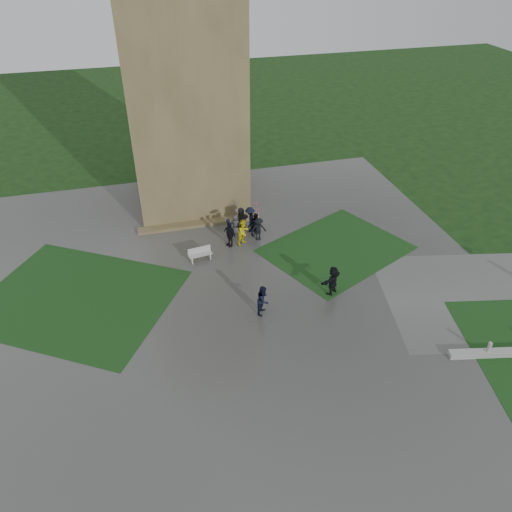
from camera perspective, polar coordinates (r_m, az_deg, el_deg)
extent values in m
plane|color=black|center=(28.64, -2.95, -7.03)|extent=(120.00, 120.00, 0.00)
cube|color=#3A3A38|center=(30.14, -3.76, -4.58)|extent=(34.00, 34.00, 0.02)
cube|color=#123412|center=(31.74, -19.77, -4.57)|extent=(14.10, 13.46, 0.01)
cube|color=#123412|center=(34.59, 9.11, 0.79)|extent=(11.12, 10.15, 0.01)
cube|color=brown|center=(37.66, -8.54, 18.77)|extent=(8.00, 8.00, 18.00)
cube|color=brown|center=(37.08, -6.47, 3.71)|extent=(9.00, 0.80, 0.22)
cylinder|color=gray|center=(28.77, 25.04, -9.63)|extent=(0.20, 0.20, 0.90)
cube|color=#AAAAA6|center=(33.01, -6.37, 0.17)|extent=(1.60, 0.69, 0.06)
cube|color=#AAAAA6|center=(33.01, -7.37, -0.41)|extent=(0.14, 0.42, 0.43)
cube|color=#AAAAA6|center=(33.29, -5.33, 0.07)|extent=(0.14, 0.42, 0.43)
cube|color=#AAAAA6|center=(33.06, -6.52, 0.72)|extent=(1.54, 0.28, 0.41)
imported|color=black|center=(35.33, 0.03, 3.67)|extent=(0.93, 0.90, 1.70)
imported|color=black|center=(35.70, -0.69, 4.20)|extent=(0.97, 1.36, 1.90)
imported|color=black|center=(36.04, -1.73, 4.31)|extent=(1.00, 0.96, 1.69)
imported|color=#3D3C41|center=(35.57, -2.40, 3.63)|extent=(0.79, 0.62, 1.45)
imported|color=black|center=(35.02, -3.15, 3.16)|extent=(0.42, 0.59, 1.55)
imported|color=black|center=(34.12, -3.04, 2.52)|extent=(1.07, 1.23, 1.83)
imported|color=yellow|center=(34.25, -1.46, 2.75)|extent=(1.05, 0.94, 1.88)
imported|color=black|center=(34.74, 0.30, 3.10)|extent=(1.17, 0.70, 1.72)
imported|color=pink|center=(34.12, 0.30, 4.84)|extent=(1.05, 1.05, 0.97)
imported|color=#432E80|center=(34.88, -2.45, 5.57)|extent=(0.84, 0.84, 0.77)
imported|color=black|center=(33.68, -1.48, 4.34)|extent=(0.67, 0.67, 0.58)
imported|color=pink|center=(34.69, 0.03, 5.52)|extent=(0.99, 0.99, 0.91)
imported|color=black|center=(28.33, 0.84, -5.03)|extent=(0.93, 1.03, 1.84)
imported|color=black|center=(30.07, 8.75, -2.77)|extent=(1.82, 1.46, 1.89)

